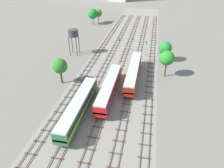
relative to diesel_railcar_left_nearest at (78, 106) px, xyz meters
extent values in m
plane|color=slate|center=(4.89, 36.68, -2.60)|extent=(480.00, 480.00, 0.00)
cube|color=gray|center=(4.89, 36.68, -2.59)|extent=(23.58, 176.00, 0.01)
cube|color=#47382D|center=(-5.61, 37.68, -2.38)|extent=(0.07, 126.00, 0.15)
cube|color=#47382D|center=(-4.18, 37.68, -2.38)|extent=(0.07, 126.00, 0.15)
cube|color=brown|center=(-4.89, -14.82, -2.53)|extent=(2.40, 0.22, 0.14)
cube|color=brown|center=(-4.89, -11.82, -2.53)|extent=(2.40, 0.22, 0.14)
cube|color=brown|center=(-4.89, -8.82, -2.53)|extent=(2.40, 0.22, 0.14)
cube|color=brown|center=(-4.89, -5.82, -2.53)|extent=(2.40, 0.22, 0.14)
cube|color=brown|center=(-4.89, -2.82, -2.53)|extent=(2.40, 0.22, 0.14)
cube|color=brown|center=(-4.89, 0.18, -2.53)|extent=(2.40, 0.22, 0.14)
cube|color=brown|center=(-4.89, 3.18, -2.53)|extent=(2.40, 0.22, 0.14)
cube|color=brown|center=(-4.89, 6.18, -2.53)|extent=(2.40, 0.22, 0.14)
cube|color=brown|center=(-4.89, 9.18, -2.53)|extent=(2.40, 0.22, 0.14)
cube|color=brown|center=(-4.89, 12.18, -2.53)|extent=(2.40, 0.22, 0.14)
cube|color=brown|center=(-4.89, 15.18, -2.53)|extent=(2.40, 0.22, 0.14)
cube|color=brown|center=(-4.89, 18.18, -2.53)|extent=(2.40, 0.22, 0.14)
cube|color=brown|center=(-4.89, 21.18, -2.53)|extent=(2.40, 0.22, 0.14)
cube|color=brown|center=(-4.89, 24.18, -2.53)|extent=(2.40, 0.22, 0.14)
cube|color=brown|center=(-4.89, 27.18, -2.53)|extent=(2.40, 0.22, 0.14)
cube|color=brown|center=(-4.89, 30.18, -2.53)|extent=(2.40, 0.22, 0.14)
cube|color=brown|center=(-4.89, 33.18, -2.53)|extent=(2.40, 0.22, 0.14)
cube|color=brown|center=(-4.89, 36.18, -2.53)|extent=(2.40, 0.22, 0.14)
cube|color=brown|center=(-4.89, 39.18, -2.53)|extent=(2.40, 0.22, 0.14)
cube|color=brown|center=(-4.89, 42.18, -2.53)|extent=(2.40, 0.22, 0.14)
cube|color=brown|center=(-4.89, 45.18, -2.53)|extent=(2.40, 0.22, 0.14)
cube|color=brown|center=(-4.89, 48.18, -2.53)|extent=(2.40, 0.22, 0.14)
cube|color=brown|center=(-4.89, 51.18, -2.53)|extent=(2.40, 0.22, 0.14)
cube|color=brown|center=(-4.89, 54.18, -2.53)|extent=(2.40, 0.22, 0.14)
cube|color=brown|center=(-4.89, 57.18, -2.53)|extent=(2.40, 0.22, 0.14)
cube|color=brown|center=(-4.89, 60.18, -2.53)|extent=(2.40, 0.22, 0.14)
cube|color=brown|center=(-4.89, 63.18, -2.53)|extent=(2.40, 0.22, 0.14)
cube|color=brown|center=(-4.89, 66.18, -2.53)|extent=(2.40, 0.22, 0.14)
cube|color=brown|center=(-4.89, 69.18, -2.53)|extent=(2.40, 0.22, 0.14)
cube|color=brown|center=(-4.89, 72.18, -2.53)|extent=(2.40, 0.22, 0.14)
cube|color=brown|center=(-4.89, 75.18, -2.53)|extent=(2.40, 0.22, 0.14)
cube|color=brown|center=(-4.89, 78.18, -2.53)|extent=(2.40, 0.22, 0.14)
cube|color=brown|center=(-4.89, 81.18, -2.53)|extent=(2.40, 0.22, 0.14)
cube|color=brown|center=(-4.89, 84.18, -2.53)|extent=(2.40, 0.22, 0.14)
cube|color=brown|center=(-4.89, 87.18, -2.53)|extent=(2.40, 0.22, 0.14)
cube|color=brown|center=(-4.89, 90.18, -2.53)|extent=(2.40, 0.22, 0.14)
cube|color=brown|center=(-4.89, 93.18, -2.53)|extent=(2.40, 0.22, 0.14)
cube|color=brown|center=(-4.89, 96.18, -2.53)|extent=(2.40, 0.22, 0.14)
cube|color=brown|center=(-4.89, 99.18, -2.53)|extent=(2.40, 0.22, 0.14)
cube|color=#47382D|center=(-0.72, 37.68, -2.38)|extent=(0.07, 126.00, 0.15)
cube|color=#47382D|center=(0.72, 37.68, -2.38)|extent=(0.07, 126.00, 0.15)
cube|color=brown|center=(0.00, -11.82, -2.53)|extent=(2.40, 0.22, 0.14)
cube|color=brown|center=(0.00, -8.82, -2.53)|extent=(2.40, 0.22, 0.14)
cube|color=brown|center=(0.00, -5.82, -2.53)|extent=(2.40, 0.22, 0.14)
cube|color=brown|center=(0.00, -2.82, -2.53)|extent=(2.40, 0.22, 0.14)
cube|color=brown|center=(0.00, 0.18, -2.53)|extent=(2.40, 0.22, 0.14)
cube|color=brown|center=(0.00, 3.18, -2.53)|extent=(2.40, 0.22, 0.14)
cube|color=brown|center=(0.00, 6.18, -2.53)|extent=(2.40, 0.22, 0.14)
cube|color=brown|center=(0.00, 9.18, -2.53)|extent=(2.40, 0.22, 0.14)
cube|color=brown|center=(0.00, 12.18, -2.53)|extent=(2.40, 0.22, 0.14)
cube|color=brown|center=(0.00, 15.18, -2.53)|extent=(2.40, 0.22, 0.14)
cube|color=brown|center=(0.00, 18.18, -2.53)|extent=(2.40, 0.22, 0.14)
cube|color=brown|center=(0.00, 21.18, -2.53)|extent=(2.40, 0.22, 0.14)
cube|color=brown|center=(0.00, 24.18, -2.53)|extent=(2.40, 0.22, 0.14)
cube|color=brown|center=(0.00, 27.18, -2.53)|extent=(2.40, 0.22, 0.14)
cube|color=brown|center=(0.00, 30.18, -2.53)|extent=(2.40, 0.22, 0.14)
cube|color=brown|center=(0.00, 33.18, -2.53)|extent=(2.40, 0.22, 0.14)
cube|color=brown|center=(0.00, 36.18, -2.53)|extent=(2.40, 0.22, 0.14)
cube|color=brown|center=(0.00, 39.18, -2.53)|extent=(2.40, 0.22, 0.14)
cube|color=brown|center=(0.00, 42.18, -2.53)|extent=(2.40, 0.22, 0.14)
cube|color=brown|center=(0.00, 45.18, -2.53)|extent=(2.40, 0.22, 0.14)
cube|color=brown|center=(0.00, 48.18, -2.53)|extent=(2.40, 0.22, 0.14)
cube|color=brown|center=(0.00, 51.18, -2.53)|extent=(2.40, 0.22, 0.14)
cube|color=brown|center=(0.00, 54.18, -2.53)|extent=(2.40, 0.22, 0.14)
cube|color=brown|center=(0.00, 57.18, -2.53)|extent=(2.40, 0.22, 0.14)
cube|color=brown|center=(0.00, 60.18, -2.53)|extent=(2.40, 0.22, 0.14)
cube|color=brown|center=(0.00, 63.18, -2.53)|extent=(2.40, 0.22, 0.14)
cube|color=brown|center=(0.00, 66.18, -2.53)|extent=(2.40, 0.22, 0.14)
cube|color=brown|center=(0.00, 69.18, -2.53)|extent=(2.40, 0.22, 0.14)
cube|color=brown|center=(0.00, 72.18, -2.53)|extent=(2.40, 0.22, 0.14)
cube|color=brown|center=(0.00, 75.18, -2.53)|extent=(2.40, 0.22, 0.14)
cube|color=brown|center=(0.00, 78.18, -2.53)|extent=(2.40, 0.22, 0.14)
cube|color=brown|center=(0.00, 81.18, -2.53)|extent=(2.40, 0.22, 0.14)
cube|color=brown|center=(0.00, 84.18, -2.53)|extent=(2.40, 0.22, 0.14)
cube|color=brown|center=(0.00, 87.18, -2.53)|extent=(2.40, 0.22, 0.14)
cube|color=brown|center=(0.00, 90.18, -2.53)|extent=(2.40, 0.22, 0.14)
cube|color=brown|center=(0.00, 93.18, -2.53)|extent=(2.40, 0.22, 0.14)
cube|color=brown|center=(0.00, 96.18, -2.53)|extent=(2.40, 0.22, 0.14)
cube|color=brown|center=(0.00, 99.18, -2.53)|extent=(2.40, 0.22, 0.14)
cube|color=#47382D|center=(4.18, 37.68, -2.38)|extent=(0.07, 126.00, 0.15)
cube|color=#47382D|center=(5.61, 37.68, -2.38)|extent=(0.07, 126.00, 0.15)
cube|color=brown|center=(4.89, -11.82, -2.53)|extent=(2.40, 0.22, 0.14)
cube|color=brown|center=(4.89, -8.82, -2.53)|extent=(2.40, 0.22, 0.14)
cube|color=brown|center=(4.89, -5.82, -2.53)|extent=(2.40, 0.22, 0.14)
cube|color=brown|center=(4.89, -2.82, -2.53)|extent=(2.40, 0.22, 0.14)
cube|color=brown|center=(4.89, 0.18, -2.53)|extent=(2.40, 0.22, 0.14)
cube|color=brown|center=(4.89, 3.18, -2.53)|extent=(2.40, 0.22, 0.14)
cube|color=brown|center=(4.89, 6.18, -2.53)|extent=(2.40, 0.22, 0.14)
cube|color=brown|center=(4.89, 9.18, -2.53)|extent=(2.40, 0.22, 0.14)
cube|color=brown|center=(4.89, 12.18, -2.53)|extent=(2.40, 0.22, 0.14)
cube|color=brown|center=(4.89, 15.18, -2.53)|extent=(2.40, 0.22, 0.14)
cube|color=brown|center=(4.89, 18.18, -2.53)|extent=(2.40, 0.22, 0.14)
cube|color=brown|center=(4.89, 21.18, -2.53)|extent=(2.40, 0.22, 0.14)
cube|color=brown|center=(4.89, 24.18, -2.53)|extent=(2.40, 0.22, 0.14)
cube|color=brown|center=(4.89, 27.18, -2.53)|extent=(2.40, 0.22, 0.14)
cube|color=brown|center=(4.89, 30.18, -2.53)|extent=(2.40, 0.22, 0.14)
cube|color=brown|center=(4.89, 33.18, -2.53)|extent=(2.40, 0.22, 0.14)
cube|color=brown|center=(4.89, 36.18, -2.53)|extent=(2.40, 0.22, 0.14)
cube|color=brown|center=(4.89, 39.18, -2.53)|extent=(2.40, 0.22, 0.14)
cube|color=brown|center=(4.89, 42.18, -2.53)|extent=(2.40, 0.22, 0.14)
cube|color=brown|center=(4.89, 45.18, -2.53)|extent=(2.40, 0.22, 0.14)
cube|color=brown|center=(4.89, 48.18, -2.53)|extent=(2.40, 0.22, 0.14)
cube|color=brown|center=(4.89, 51.18, -2.53)|extent=(2.40, 0.22, 0.14)
cube|color=brown|center=(4.89, 54.18, -2.53)|extent=(2.40, 0.22, 0.14)
cube|color=brown|center=(4.89, 57.18, -2.53)|extent=(2.40, 0.22, 0.14)
cube|color=brown|center=(4.89, 60.18, -2.53)|extent=(2.40, 0.22, 0.14)
cube|color=brown|center=(4.89, 63.18, -2.53)|extent=(2.40, 0.22, 0.14)
cube|color=brown|center=(4.89, 66.18, -2.53)|extent=(2.40, 0.22, 0.14)
cube|color=brown|center=(4.89, 69.18, -2.53)|extent=(2.40, 0.22, 0.14)
cube|color=brown|center=(4.89, 72.18, -2.53)|extent=(2.40, 0.22, 0.14)
cube|color=brown|center=(4.89, 75.18, -2.53)|extent=(2.40, 0.22, 0.14)
cube|color=brown|center=(4.89, 78.18, -2.53)|extent=(2.40, 0.22, 0.14)
cube|color=brown|center=(4.89, 81.18, -2.53)|extent=(2.40, 0.22, 0.14)
cube|color=brown|center=(4.89, 84.18, -2.53)|extent=(2.40, 0.22, 0.14)
cube|color=brown|center=(4.89, 87.18, -2.53)|extent=(2.40, 0.22, 0.14)
cube|color=brown|center=(4.89, 90.18, -2.53)|extent=(2.40, 0.22, 0.14)
cube|color=brown|center=(4.89, 93.18, -2.53)|extent=(2.40, 0.22, 0.14)
cube|color=brown|center=(4.89, 96.18, -2.53)|extent=(2.40, 0.22, 0.14)
cube|color=brown|center=(4.89, 99.18, -2.53)|extent=(2.40, 0.22, 0.14)
cube|color=#47382D|center=(9.07, 37.68, -2.38)|extent=(0.07, 126.00, 0.15)
cube|color=#47382D|center=(10.51, 37.68, -2.38)|extent=(0.07, 126.00, 0.15)
cube|color=brown|center=(9.79, -11.82, -2.53)|extent=(2.40, 0.22, 0.14)
cube|color=brown|center=(9.79, -8.82, -2.53)|extent=(2.40, 0.22, 0.14)
cube|color=brown|center=(9.79, -5.82, -2.53)|extent=(2.40, 0.22, 0.14)
cube|color=brown|center=(9.79, -2.82, -2.53)|extent=(2.40, 0.22, 0.14)
cube|color=brown|center=(9.79, 0.18, -2.53)|extent=(2.40, 0.22, 0.14)
cube|color=brown|center=(9.79, 3.18, -2.53)|extent=(2.40, 0.22, 0.14)
cube|color=brown|center=(9.79, 6.18, -2.53)|extent=(2.40, 0.22, 0.14)
cube|color=brown|center=(9.79, 9.18, -2.53)|extent=(2.40, 0.22, 0.14)
cube|color=brown|center=(9.79, 12.18, -2.53)|extent=(2.40, 0.22, 0.14)
cube|color=brown|center=(9.79, 15.18, -2.53)|extent=(2.40, 0.22, 0.14)
cube|color=brown|center=(9.79, 18.18, -2.53)|extent=(2.40, 0.22, 0.14)
cube|color=brown|center=(9.79, 21.18, -2.53)|extent=(2.40, 0.22, 0.14)
cube|color=brown|center=(9.79, 24.18, -2.53)|extent=(2.40, 0.22, 0.14)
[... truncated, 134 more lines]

